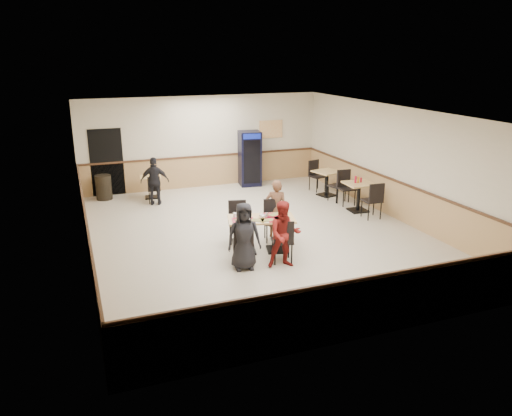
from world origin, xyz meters
name	(u,v)px	position (x,y,z in m)	size (l,w,h in m)	color
ground	(257,234)	(0.00, 0.00, 0.00)	(10.00, 10.00, 0.00)	beige
room_shell	(282,182)	(1.78, 2.55, 0.58)	(10.00, 10.00, 10.00)	silver
main_table	(261,229)	(-0.29, -1.05, 0.53)	(1.61, 1.08, 0.79)	black
main_chairs	(259,230)	(-0.34, -1.04, 0.50)	(1.69, 2.00, 1.00)	black
diner_woman_left	(244,236)	(-0.97, -1.81, 0.71)	(0.70, 0.45, 1.43)	black
diner_woman_right	(284,234)	(-0.15, -2.01, 0.72)	(0.70, 0.54, 1.43)	maroon
diner_man_opposite	(276,209)	(0.39, -0.30, 0.71)	(0.52, 0.34, 1.43)	brown
lone_diner	(155,181)	(-1.90, 3.43, 0.71)	(0.83, 0.35, 1.42)	black
tabletop_clutter	(262,218)	(-0.30, -1.12, 0.82)	(1.32, 0.76, 0.12)	#AB0B25
side_table_near	(359,192)	(3.37, 0.76, 0.55)	(0.81, 0.81, 0.82)	black
side_table_near_chair_south	(372,200)	(3.37, 0.10, 0.52)	(0.48, 0.48, 1.04)	black
side_table_near_chair_north	(347,188)	(3.37, 1.42, 0.52)	(0.48, 0.48, 1.04)	black
side_table_far	(327,179)	(3.30, 2.49, 0.53)	(0.90, 0.90, 0.79)	black
side_table_far_chair_south	(337,185)	(3.30, 1.86, 0.50)	(0.47, 0.47, 1.01)	black
side_table_far_chair_north	(318,176)	(3.30, 3.13, 0.50)	(0.47, 0.47, 1.01)	black
condiment_caddy	(358,180)	(3.34, 0.81, 0.91)	(0.23, 0.06, 0.20)	#B70D28
back_table	(151,184)	(-1.90, 4.20, 0.45)	(0.72, 0.72, 0.68)	black
back_table_chair_lone	(154,189)	(-1.90, 3.66, 0.43)	(0.40, 0.40, 0.86)	black
pepsi_cooler	(250,158)	(1.49, 4.59, 0.91)	(0.77, 0.78, 1.83)	black
trash_bin	(104,187)	(-3.29, 4.55, 0.38)	(0.48, 0.48, 0.75)	black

